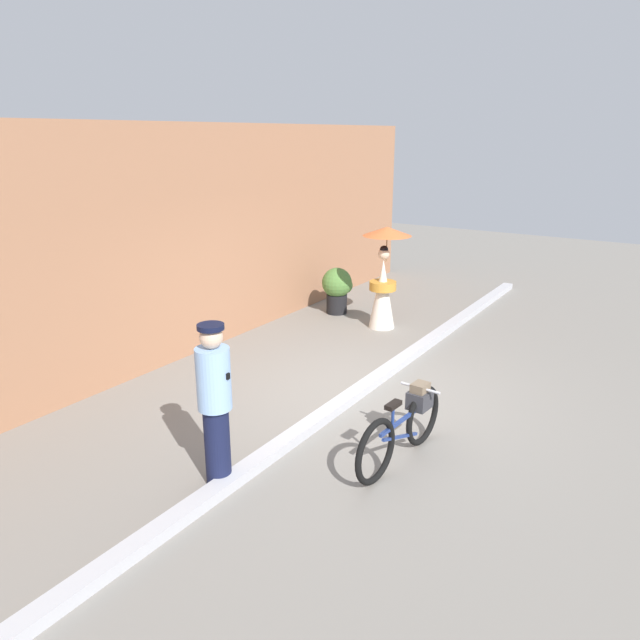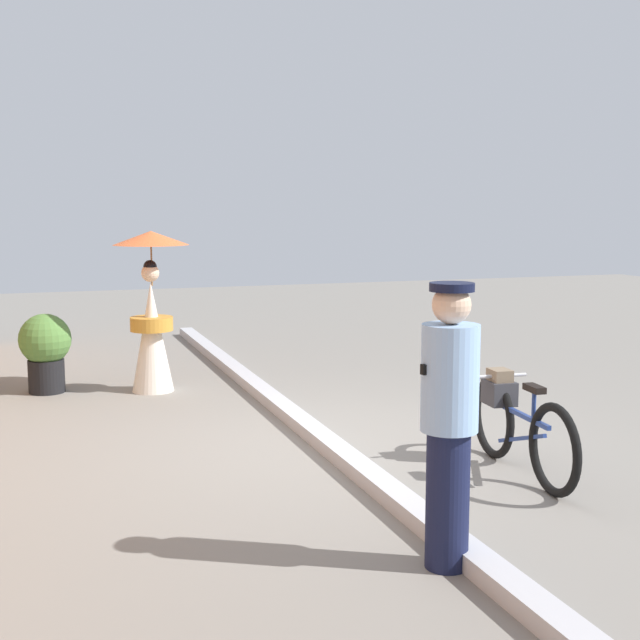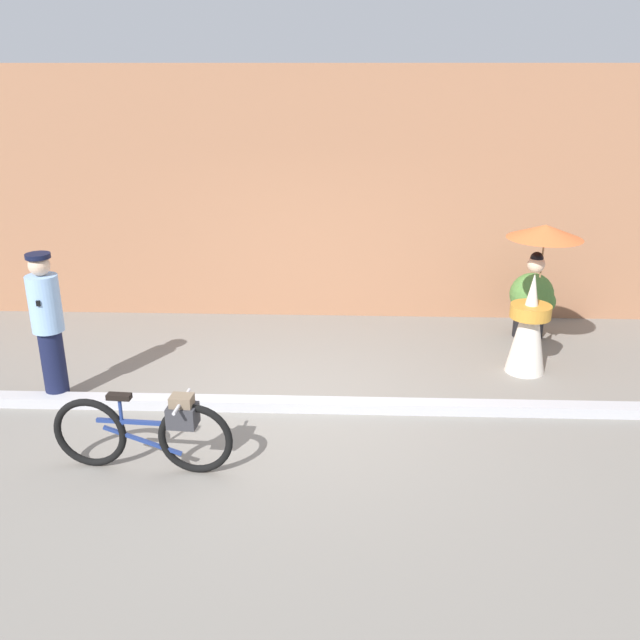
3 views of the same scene
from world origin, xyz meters
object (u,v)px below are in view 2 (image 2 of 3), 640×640
object	(u,v)px
bicycle_near_officer	(517,423)
person_officer	(449,418)
person_with_parasol	(152,308)
potted_plant_by_door	(46,348)

from	to	relation	value
bicycle_near_officer	person_officer	size ratio (longest dim) A/B	1.00
person_officer	person_with_parasol	size ratio (longest dim) A/B	0.92
bicycle_near_officer	person_officer	xyz separation A→B (m)	(-1.45, 1.38, 0.51)
bicycle_near_officer	potted_plant_by_door	xyz separation A→B (m)	(4.37, 3.52, 0.11)
bicycle_near_officer	person_officer	distance (m)	2.07
person_officer	potted_plant_by_door	distance (m)	6.22
person_officer	bicycle_near_officer	bearing A→B (deg)	-43.48
person_officer	potted_plant_by_door	bearing A→B (deg)	20.18
bicycle_near_officer	person_officer	bearing A→B (deg)	136.52
bicycle_near_officer	potted_plant_by_door	bearing A→B (deg)	38.86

